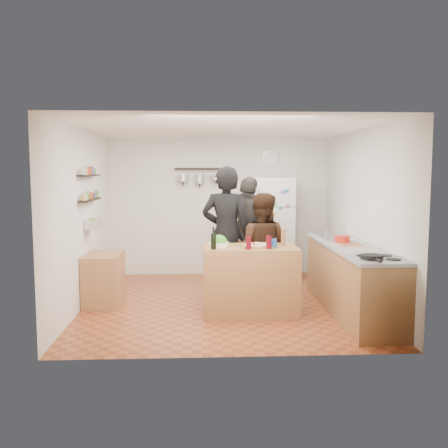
{
  "coord_description": "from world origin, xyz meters",
  "views": [
    {
      "loc": [
        -0.35,
        -7.07,
        1.92
      ],
      "look_at": [
        0.0,
        0.1,
        1.15
      ],
      "focal_mm": 40.0,
      "sensor_mm": 36.0,
      "label": 1
    }
  ],
  "objects": [
    {
      "name": "pizza",
      "position": [
        0.4,
        -0.52,
        0.94
      ],
      "size": [
        0.34,
        0.34,
        0.02
      ],
      "primitive_type": "cylinder",
      "color": "beige",
      "rests_on": "pizza_board"
    },
    {
      "name": "wine_glass_far",
      "position": [
        0.54,
        -0.7,
        1.0
      ],
      "size": [
        0.07,
        0.07,
        0.18
      ],
      "primitive_type": "cylinder",
      "color": "#530711",
      "rests_on": "prep_island"
    },
    {
      "name": "room_shell",
      "position": [
        0.0,
        0.39,
        1.25
      ],
      "size": [
        4.2,
        4.2,
        4.2
      ],
      "color": "brown",
      "rests_on": "ground"
    },
    {
      "name": "wine_bottle",
      "position": [
        -0.18,
        -0.72,
        1.01
      ],
      "size": [
        0.07,
        0.07,
        0.21
      ],
      "primitive_type": "cylinder",
      "color": "black",
      "rests_on": "prep_island"
    },
    {
      "name": "produce_basket",
      "position": [
        -1.9,
        0.2,
        1.15
      ],
      "size": [
        0.18,
        0.35,
        0.14
      ],
      "primitive_type": "cube",
      "color": "silver",
      "rests_on": "left_wall"
    },
    {
      "name": "spice_shelf_upper",
      "position": [
        -1.93,
        0.2,
        1.85
      ],
      "size": [
        0.12,
        1.0,
        0.02
      ],
      "primitive_type": "cube",
      "color": "black",
      "rests_on": "left_wall"
    },
    {
      "name": "cutting_board",
      "position": [
        1.7,
        -0.47,
        0.91
      ],
      "size": [
        0.3,
        0.4,
        0.02
      ],
      "primitive_type": "cube",
      "color": "#9A5938",
      "rests_on": "counter_run"
    },
    {
      "name": "sink",
      "position": [
        1.7,
        0.3,
        0.92
      ],
      "size": [
        0.5,
        0.8,
        0.03
      ],
      "primitive_type": "cube",
      "color": "silver",
      "rests_on": "counter_run"
    },
    {
      "name": "side_table",
      "position": [
        -1.74,
        0.08,
        0.36
      ],
      "size": [
        0.5,
        0.8,
        0.73
      ],
      "primitive_type": "cube",
      "color": "#AC7C48",
      "rests_on": "floor"
    },
    {
      "name": "salt_canister",
      "position": [
        0.62,
        -0.62,
        0.97
      ],
      "size": [
        0.07,
        0.07,
        0.11
      ],
      "primitive_type": "cylinder",
      "color": "#1C4F9B",
      "rests_on": "prep_island"
    },
    {
      "name": "counter_run",
      "position": [
        1.7,
        -0.55,
        0.45
      ],
      "size": [
        0.63,
        2.63,
        0.9
      ],
      "primitive_type": "cube",
      "color": "#9E7042",
      "rests_on": "floor"
    },
    {
      "name": "wall_clock",
      "position": [
        0.95,
        2.08,
        2.15
      ],
      "size": [
        0.3,
        0.03,
        0.3
      ],
      "primitive_type": "cylinder",
      "rotation": [
        1.57,
        0.0,
        0.0
      ],
      "color": "silver",
      "rests_on": "back_wall"
    },
    {
      "name": "fridge",
      "position": [
        0.95,
        1.75,
        0.9
      ],
      "size": [
        0.7,
        0.68,
        1.8
      ],
      "primitive_type": "cube",
      "color": "white",
      "rests_on": "floor"
    },
    {
      "name": "stove_top",
      "position": [
        1.7,
        -1.5,
        0.91
      ],
      "size": [
        0.6,
        0.62,
        0.02
      ],
      "primitive_type": "cube",
      "color": "white",
      "rests_on": "counter_run"
    },
    {
      "name": "prep_island",
      "position": [
        0.32,
        -0.5,
        0.46
      ],
      "size": [
        1.25,
        0.72,
        0.91
      ],
      "primitive_type": "cube",
      "color": "#A7673D",
      "rests_on": "floor"
    },
    {
      "name": "salad_bowl",
      "position": [
        -0.1,
        -0.45,
        0.94
      ],
      "size": [
        0.28,
        0.28,
        0.06
      ],
      "primitive_type": "cylinder",
      "color": "white",
      "rests_on": "prep_island"
    },
    {
      "name": "red_bowl",
      "position": [
        1.65,
        -0.22,
        0.96
      ],
      "size": [
        0.21,
        0.21,
        0.09
      ],
      "primitive_type": "cylinder",
      "color": "red",
      "rests_on": "counter_run"
    },
    {
      "name": "spice_shelf_lower",
      "position": [
        -1.93,
        0.2,
        1.5
      ],
      "size": [
        0.12,
        1.0,
        0.02
      ],
      "primitive_type": "cube",
      "color": "black",
      "rests_on": "left_wall"
    },
    {
      "name": "person_back",
      "position": [
        0.41,
        0.55,
        0.91
      ],
      "size": [
        1.15,
        0.92,
        1.83
      ],
      "primitive_type": "imported",
      "rotation": [
        0.0,
        0.0,
        2.62
      ],
      "color": "#2D2A28",
      "rests_on": "floor"
    },
    {
      "name": "pot_rack",
      "position": [
        -0.35,
        2.0,
        1.95
      ],
      "size": [
        0.9,
        0.04,
        0.04
      ],
      "primitive_type": "cube",
      "color": "black",
      "rests_on": "back_wall"
    },
    {
      "name": "skillet",
      "position": [
        1.6,
        -1.57,
        0.94
      ],
      "size": [
        0.26,
        0.26,
        0.05
      ],
      "primitive_type": "cylinder",
      "color": "black",
      "rests_on": "stove_top"
    },
    {
      "name": "person_left",
      "position": [
        0.04,
        0.12,
        1.0
      ],
      "size": [
        0.82,
        0.63,
        1.99
      ],
      "primitive_type": "imported",
      "rotation": [
        0.0,
        0.0,
        2.91
      ],
      "color": "black",
      "rests_on": "floor"
    },
    {
      "name": "pepper_mill",
      "position": [
        0.77,
        -0.45,
        1.0
      ],
      "size": [
        0.06,
        0.06,
        0.19
      ],
      "primitive_type": "cylinder",
      "color": "#8F5B3C",
      "rests_on": "prep_island"
    },
    {
      "name": "person_center",
      "position": [
        0.53,
        -0.05,
        0.8
      ],
      "size": [
        0.95,
        0.85,
        1.61
      ],
      "primitive_type": "imported",
      "rotation": [
        0.0,
        0.0,
        2.77
      ],
      "color": "black",
      "rests_on": "floor"
    },
    {
      "name": "pizza_board",
      "position": [
        0.4,
        -0.52,
        0.92
      ],
      "size": [
        0.42,
        0.34,
        0.02
      ],
      "primitive_type": "cube",
      "color": "brown",
      "rests_on": "prep_island"
    },
    {
      "name": "wine_glass_near",
      "position": [
        0.27,
        -0.74,
        0.99
      ],
      "size": [
        0.07,
        0.07,
        0.17
      ],
      "primitive_type": "cylinder",
      "color": "#540711",
      "rests_on": "prep_island"
    }
  ]
}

